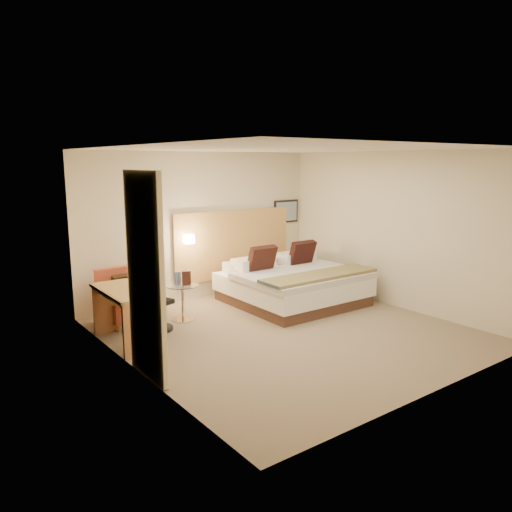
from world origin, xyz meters
TOP-DOWN VIEW (x-y plane):
  - floor at (0.00, 0.00)m, footprint 4.80×5.00m
  - ceiling at (0.00, 0.00)m, footprint 4.80×5.00m
  - wall_back at (0.00, 2.51)m, footprint 4.80×0.02m
  - wall_front at (0.00, -2.51)m, footprint 4.80×0.02m
  - wall_left at (-2.41, 0.00)m, footprint 0.02×5.00m
  - wall_right at (2.41, 0.00)m, footprint 0.02×5.00m
  - headboard_panel at (0.70, 2.47)m, footprint 2.60×0.04m
  - art_frame at (2.02, 2.48)m, footprint 0.62×0.03m
  - art_canvas at (2.02, 2.46)m, footprint 0.54×0.01m
  - lamp_arm at (-0.35, 2.42)m, footprint 0.02×0.12m
  - lamp_shade at (-0.35, 2.36)m, footprint 0.15×0.15m
  - curtain at (-2.36, -0.25)m, footprint 0.06×0.90m
  - bottle_a at (-1.08, 1.50)m, footprint 0.08×0.08m
  - bottle_b at (-1.01, 1.50)m, footprint 0.08×0.08m
  - menu_folder at (-0.95, 1.37)m, footprint 0.15×0.10m
  - bed at (1.08, 1.17)m, footprint 2.21×2.12m
  - lounge_chair at (-1.74, 1.90)m, footprint 0.87×0.78m
  - side_table at (-1.00, 1.43)m, footprint 0.68×0.68m
  - desk at (-2.11, 0.99)m, footprint 0.59×1.26m
  - desk_chair at (-1.57, 1.27)m, footprint 0.62×0.62m

SIDE VIEW (x-z plane):
  - floor at x=0.00m, z-range -0.02..0.00m
  - side_table at x=-1.00m, z-range 0.03..0.62m
  - lounge_chair at x=-1.74m, z-range -0.09..0.77m
  - bed at x=1.08m, z-range -0.18..0.87m
  - desk_chair at x=-1.57m, z-range -0.08..0.79m
  - desk at x=-2.11m, z-range 0.22..1.01m
  - bottle_a at x=-1.08m, z-range 0.58..0.79m
  - bottle_b at x=-1.01m, z-range 0.58..0.79m
  - menu_folder at x=-0.95m, z-range 0.58..0.82m
  - headboard_panel at x=0.70m, z-range 0.30..1.60m
  - lamp_arm at x=-0.35m, z-range 1.14..1.16m
  - lamp_shade at x=-0.35m, z-range 1.07..1.22m
  - curtain at x=-2.36m, z-range 0.01..2.43m
  - wall_back at x=0.00m, z-range 0.00..2.70m
  - wall_front at x=0.00m, z-range 0.00..2.70m
  - wall_left at x=-2.41m, z-range 0.00..2.70m
  - wall_right at x=2.41m, z-range 0.00..2.70m
  - art_frame at x=2.02m, z-range 1.27..1.73m
  - art_canvas at x=2.02m, z-range 1.30..1.70m
  - ceiling at x=0.00m, z-range 2.70..2.72m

